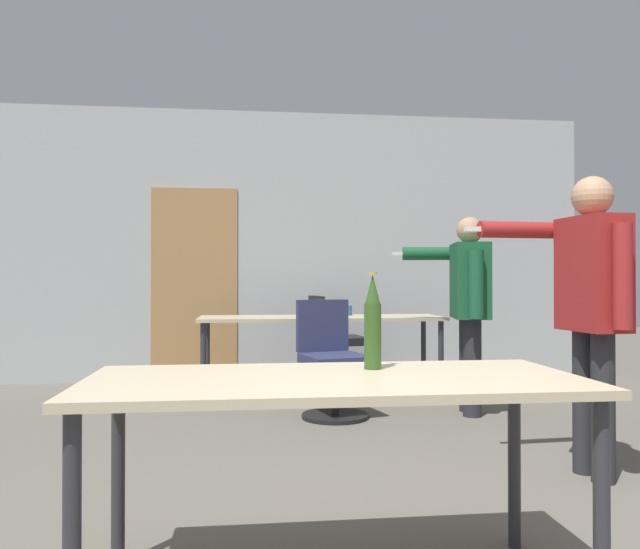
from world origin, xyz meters
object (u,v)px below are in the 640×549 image
(office_chair_mid_tucked, at_px, (331,362))
(beer_bottle, at_px, (373,323))
(person_near_casual, at_px, (468,297))
(office_chair_near_pushed, at_px, (334,343))
(person_right_polo, at_px, (590,294))
(drink_cup, at_px, (348,310))

(office_chair_mid_tucked, distance_m, beer_bottle, 2.67)
(person_near_casual, xyz_separation_m, beer_bottle, (-1.31, -2.58, -0.03))
(office_chair_near_pushed, bearing_deg, office_chair_mid_tucked, -17.21)
(person_right_polo, distance_m, office_chair_mid_tucked, 2.14)
(person_right_polo, relative_size, person_near_casual, 1.03)
(beer_bottle, bearing_deg, drink_cup, 82.17)
(person_right_polo, distance_m, person_near_casual, 1.65)
(person_near_casual, bearing_deg, person_right_polo, -165.90)
(beer_bottle, bearing_deg, person_right_polo, 33.88)
(person_near_casual, bearing_deg, drink_cup, 51.17)
(person_right_polo, relative_size, office_chair_near_pushed, 1.79)
(beer_bottle, height_order, drink_cup, beer_bottle)
(beer_bottle, bearing_deg, office_chair_near_pushed, 83.98)
(person_right_polo, bearing_deg, office_chair_mid_tucked, 31.24)
(office_chair_mid_tucked, relative_size, beer_bottle, 2.57)
(person_right_polo, relative_size, beer_bottle, 4.60)
(office_chair_mid_tucked, distance_m, drink_cup, 1.04)
(drink_cup, bearing_deg, office_chair_mid_tucked, -106.86)
(person_near_casual, distance_m, office_chair_mid_tucked, 1.22)
(person_near_casual, xyz_separation_m, office_chair_mid_tucked, (-1.10, 0.04, -0.51))
(person_near_casual, relative_size, office_chair_mid_tucked, 1.73)
(office_chair_mid_tucked, bearing_deg, person_right_polo, 109.82)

